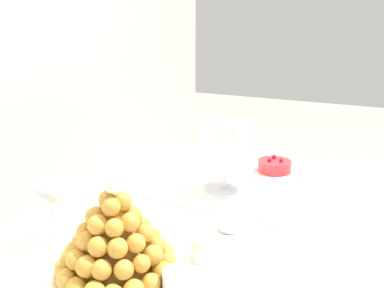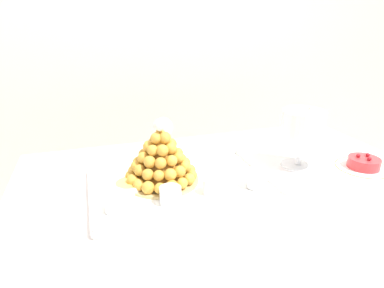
{
  "view_description": "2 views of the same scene",
  "coord_description": "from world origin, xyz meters",
  "px_view_note": "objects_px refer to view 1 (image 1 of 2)",
  "views": [
    {
      "loc": [
        -0.8,
        -0.43,
        1.29
      ],
      "look_at": [
        0.05,
        -0.01,
        1.01
      ],
      "focal_mm": 39.64,
      "sensor_mm": 36.0,
      "label": 1
    },
    {
      "loc": [
        -0.41,
        -0.9,
        1.3
      ],
      "look_at": [
        -0.11,
        0.04,
        0.92
      ],
      "focal_mm": 30.27,
      "sensor_mm": 36.0,
      "label": 2
    }
  ],
  "objects_px": {
    "serving_tray": "(153,267)",
    "wine_glass": "(50,194)",
    "croquembouche": "(115,240)",
    "dessert_cup_mid_left": "(180,285)",
    "macaron_goblet": "(226,147)",
    "dessert_cup_mid_right": "(230,219)",
    "dessert_cup_centre": "(203,249)",
    "fruit_tart_plate": "(274,168)"
  },
  "relations": [
    {
      "from": "serving_tray",
      "to": "wine_glass",
      "type": "relative_size",
      "value": 3.63
    },
    {
      "from": "croquembouche",
      "to": "dessert_cup_mid_left",
      "type": "bearing_deg",
      "value": -92.42
    },
    {
      "from": "macaron_goblet",
      "to": "wine_glass",
      "type": "distance_m",
      "value": 0.51
    },
    {
      "from": "dessert_cup_mid_left",
      "to": "macaron_goblet",
      "type": "distance_m",
      "value": 0.53
    },
    {
      "from": "serving_tray",
      "to": "croquembouche",
      "type": "height_order",
      "value": "croquembouche"
    },
    {
      "from": "wine_glass",
      "to": "dessert_cup_mid_right",
      "type": "bearing_deg",
      "value": -58.27
    },
    {
      "from": "dessert_cup_centre",
      "to": "wine_glass",
      "type": "distance_m",
      "value": 0.36
    },
    {
      "from": "serving_tray",
      "to": "wine_glass",
      "type": "xyz_separation_m",
      "value": [
        0.0,
        0.26,
        0.11
      ]
    },
    {
      "from": "croquembouche",
      "to": "dessert_cup_mid_right",
      "type": "distance_m",
      "value": 0.31
    },
    {
      "from": "macaron_goblet",
      "to": "wine_glass",
      "type": "bearing_deg",
      "value": 151.53
    },
    {
      "from": "dessert_cup_centre",
      "to": "dessert_cup_mid_left",
      "type": "bearing_deg",
      "value": -173.43
    },
    {
      "from": "dessert_cup_mid_right",
      "to": "wine_glass",
      "type": "bearing_deg",
      "value": 121.73
    },
    {
      "from": "dessert_cup_mid_right",
      "to": "fruit_tart_plate",
      "type": "relative_size",
      "value": 0.29
    },
    {
      "from": "serving_tray",
      "to": "dessert_cup_mid_left",
      "type": "bearing_deg",
      "value": -123.25
    },
    {
      "from": "croquembouche",
      "to": "macaron_goblet",
      "type": "bearing_deg",
      "value": -2.73
    },
    {
      "from": "dessert_cup_mid_left",
      "to": "wine_glass",
      "type": "relative_size",
      "value": 0.4
    },
    {
      "from": "serving_tray",
      "to": "macaron_goblet",
      "type": "relative_size",
      "value": 2.59
    },
    {
      "from": "dessert_cup_centre",
      "to": "macaron_goblet",
      "type": "xyz_separation_m",
      "value": [
        0.38,
        0.1,
        0.1
      ]
    },
    {
      "from": "dessert_cup_mid_left",
      "to": "dessert_cup_centre",
      "type": "bearing_deg",
      "value": 6.57
    },
    {
      "from": "macaron_goblet",
      "to": "fruit_tart_plate",
      "type": "height_order",
      "value": "macaron_goblet"
    },
    {
      "from": "serving_tray",
      "to": "dessert_cup_mid_right",
      "type": "relative_size",
      "value": 9.94
    },
    {
      "from": "serving_tray",
      "to": "macaron_goblet",
      "type": "xyz_separation_m",
      "value": [
        0.45,
        0.02,
        0.13
      ]
    },
    {
      "from": "dessert_cup_mid_right",
      "to": "wine_glass",
      "type": "relative_size",
      "value": 0.37
    },
    {
      "from": "macaron_goblet",
      "to": "wine_glass",
      "type": "height_order",
      "value": "macaron_goblet"
    },
    {
      "from": "wine_glass",
      "to": "fruit_tart_plate",
      "type": "bearing_deg",
      "value": -27.08
    },
    {
      "from": "dessert_cup_mid_right",
      "to": "macaron_goblet",
      "type": "distance_m",
      "value": 0.27
    },
    {
      "from": "macaron_goblet",
      "to": "fruit_tart_plate",
      "type": "distance_m",
      "value": 0.25
    },
    {
      "from": "dessert_cup_mid_left",
      "to": "fruit_tart_plate",
      "type": "height_order",
      "value": "dessert_cup_mid_left"
    },
    {
      "from": "dessert_cup_mid_right",
      "to": "dessert_cup_mid_left",
      "type": "bearing_deg",
      "value": -177.38
    },
    {
      "from": "serving_tray",
      "to": "macaron_goblet",
      "type": "distance_m",
      "value": 0.46
    },
    {
      "from": "dessert_cup_mid_left",
      "to": "croquembouche",
      "type": "bearing_deg",
      "value": 87.58
    },
    {
      "from": "macaron_goblet",
      "to": "dessert_cup_mid_left",
      "type": "bearing_deg",
      "value": -167.0
    },
    {
      "from": "dessert_cup_mid_left",
      "to": "fruit_tart_plate",
      "type": "xyz_separation_m",
      "value": [
        0.71,
        0.03,
        -0.02
      ]
    },
    {
      "from": "dessert_cup_mid_left",
      "to": "wine_glass",
      "type": "distance_m",
      "value": 0.37
    },
    {
      "from": "macaron_goblet",
      "to": "dessert_cup_centre",
      "type": "bearing_deg",
      "value": -164.82
    },
    {
      "from": "croquembouche",
      "to": "dessert_cup_mid_right",
      "type": "xyz_separation_m",
      "value": [
        0.27,
        -0.13,
        -0.05
      ]
    },
    {
      "from": "dessert_cup_mid_left",
      "to": "fruit_tart_plate",
      "type": "distance_m",
      "value": 0.71
    },
    {
      "from": "macaron_goblet",
      "to": "fruit_tart_plate",
      "type": "bearing_deg",
      "value": -23.97
    },
    {
      "from": "macaron_goblet",
      "to": "wine_glass",
      "type": "xyz_separation_m",
      "value": [
        -0.44,
        0.24,
        -0.02
      ]
    },
    {
      "from": "serving_tray",
      "to": "dessert_cup_mid_left",
      "type": "distance_m",
      "value": 0.12
    },
    {
      "from": "macaron_goblet",
      "to": "dessert_cup_mid_right",
      "type": "bearing_deg",
      "value": -155.57
    },
    {
      "from": "dessert_cup_mid_left",
      "to": "wine_glass",
      "type": "xyz_separation_m",
      "value": [
        0.06,
        0.36,
        0.08
      ]
    }
  ]
}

